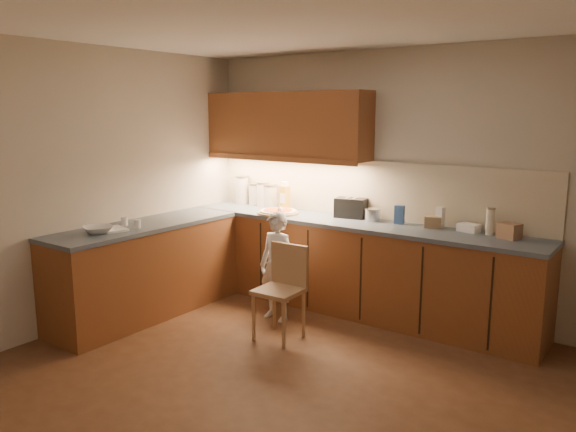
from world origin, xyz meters
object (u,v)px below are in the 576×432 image
object	(u,v)px
child	(277,266)
pizza_on_board	(278,212)
wooden_chair	(283,284)
oil_jug	(285,197)
toaster	(351,208)

from	to	relation	value
child	pizza_on_board	bearing A→B (deg)	128.40
child	wooden_chair	distance (m)	0.44
pizza_on_board	oil_jug	bearing A→B (deg)	109.15
wooden_chair	oil_jug	xyz separation A→B (m)	(-0.78, 1.10, 0.58)
wooden_chair	oil_jug	world-z (taller)	oil_jug
pizza_on_board	child	world-z (taller)	pizza_on_board
pizza_on_board	child	xyz separation A→B (m)	(0.40, -0.56, -0.41)
pizza_on_board	wooden_chair	world-z (taller)	pizza_on_board
child	wooden_chair	bearing A→B (deg)	-43.07
wooden_chair	toaster	distance (m)	1.25
wooden_chair	toaster	size ratio (longest dim) A/B	2.45
child	toaster	distance (m)	1.01
toaster	child	bearing A→B (deg)	-123.18
toaster	wooden_chair	bearing A→B (deg)	-102.35
child	wooden_chair	size ratio (longest dim) A/B	1.27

